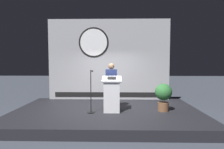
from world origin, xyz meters
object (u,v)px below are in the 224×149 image
Objects in this scene: speaker_person at (111,85)px; microphone_stand at (91,98)px; potted_plant at (163,95)px; podium at (112,95)px.

speaker_person is 1.15× the size of microphone_stand.
speaker_person reaches higher than microphone_stand.
microphone_stand is 2.43m from potted_plant.
speaker_person is (-0.03, 0.48, 0.25)m from podium.
speaker_person reaches higher than potted_plant.
speaker_person is 0.93m from microphone_stand.
potted_plant is at bearing -10.77° from speaker_person.
microphone_stand reaches higher than podium.
potted_plant is (2.42, 0.24, 0.07)m from microphone_stand.
podium is at bearing -86.86° from speaker_person.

